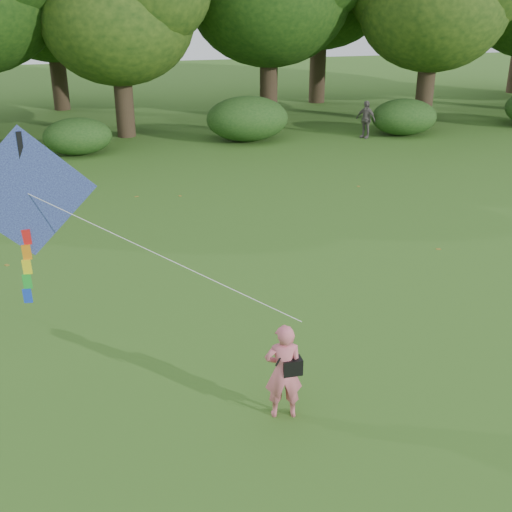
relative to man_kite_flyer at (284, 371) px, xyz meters
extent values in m
plane|color=#265114|center=(0.71, 0.83, -0.79)|extent=(100.00, 100.00, 0.00)
imported|color=#D46474|center=(0.00, 0.00, 0.00)|extent=(0.63, 0.47, 1.59)
imported|color=#665D5B|center=(8.82, 18.07, 0.01)|extent=(0.86, 0.99, 1.60)
cube|color=black|center=(0.12, -0.03, 0.10)|extent=(0.30, 0.20, 0.26)
cylinder|color=black|center=(0.00, -0.04, 0.40)|extent=(0.33, 0.14, 0.47)
cube|color=#2948B4|center=(-3.57, 2.22, 2.40)|extent=(2.15, 0.31, 2.16)
cube|color=black|center=(-3.57, 2.25, 2.40)|extent=(0.13, 0.28, 1.97)
cylinder|color=white|center=(-1.66, 1.09, 1.63)|extent=(3.83, 2.29, 1.57)
cube|color=red|center=(-3.67, 2.24, 1.67)|extent=(0.14, 0.06, 0.26)
cube|color=orange|center=(-3.70, 2.24, 1.41)|extent=(0.14, 0.06, 0.26)
cube|color=yellow|center=(-3.73, 2.24, 1.15)|extent=(0.14, 0.06, 0.26)
cube|color=green|center=(-3.76, 2.24, 0.89)|extent=(0.14, 0.06, 0.26)
cube|color=blue|center=(-3.79, 2.24, 0.63)|extent=(0.14, 0.06, 0.26)
cylinder|color=#3A2D1E|center=(-1.29, 20.83, 0.78)|extent=(0.80, 0.80, 3.15)
ellipsoid|color=#1E3F11|center=(-1.29, 20.83, 4.12)|extent=(6.40, 6.40, 5.44)
cylinder|color=#3A2D1E|center=(5.71, 22.83, 1.04)|extent=(0.86, 0.86, 3.67)
cylinder|color=#3A2D1E|center=(12.71, 20.33, 0.92)|extent=(0.83, 0.83, 3.43)
ellipsoid|color=#1E3F11|center=(12.71, 20.33, 4.51)|extent=(6.80, 6.80, 5.78)
cylinder|color=#3A2D1E|center=(-4.29, 28.33, 0.96)|extent=(0.84, 0.84, 3.50)
ellipsoid|color=#1E3F11|center=(-4.29, 28.33, 4.63)|extent=(7.00, 7.00, 5.95)
cylinder|color=#3A2D1E|center=(9.71, 27.33, 1.22)|extent=(0.90, 0.90, 4.02)
ellipsoid|color=#264919|center=(-3.29, 17.93, -0.08)|extent=(2.66, 2.09, 1.42)
ellipsoid|color=#264919|center=(3.71, 18.73, 0.14)|extent=(3.50, 2.75, 1.88)
ellipsoid|color=#264919|center=(10.71, 18.23, -0.01)|extent=(2.94, 2.31, 1.58)
cube|color=olive|center=(-0.12, 11.58, -0.79)|extent=(0.10, 0.13, 0.01)
cube|color=olive|center=(-4.85, 7.11, -0.79)|extent=(0.14, 0.14, 0.01)
cube|color=olive|center=(-1.47, 11.83, -0.79)|extent=(0.13, 0.10, 0.01)
cube|color=olive|center=(5.69, 5.61, -0.79)|extent=(0.13, 0.10, 0.01)
cube|color=olive|center=(5.78, 11.22, -0.79)|extent=(0.09, 0.13, 0.01)
camera|label=1|loc=(-2.34, -7.92, 5.40)|focal=45.00mm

